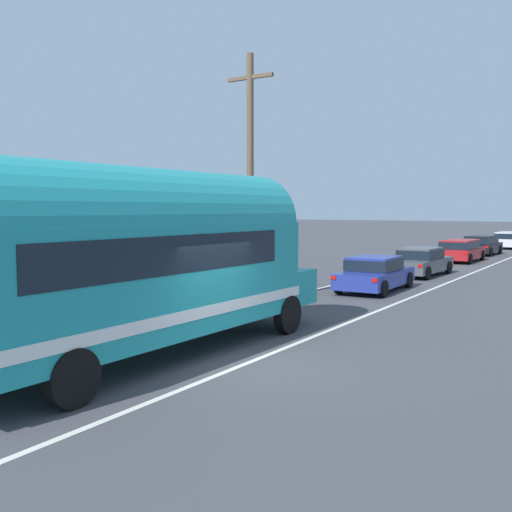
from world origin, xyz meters
The scene contains 9 objects.
ground_plane centered at (0.00, 0.00, 0.00)m, with size 300.00×300.00×0.00m, color #424247.
lane_markings centered at (-1.83, 12.00, 0.00)m, with size 4.09×80.00×0.01m.
utility_pole centered at (-4.43, 6.97, 4.42)m, with size 1.80×0.24×8.50m.
painted_bus centered at (-1.99, -1.24, 2.30)m, with size 2.73×11.44×4.12m.
car_lead centered at (-1.80, 11.97, 0.74)m, with size 2.06×4.63×1.37m.
car_second centered at (-1.88, 18.25, 0.74)m, with size 2.03×4.71×1.37m.
car_third centered at (-2.08, 26.97, 0.79)m, with size 2.00×4.69×1.37m.
car_fourth centered at (-2.14, 33.37, 0.79)m, with size 2.01×4.43×1.37m.
car_fifth centered at (-1.72, 41.74, 0.80)m, with size 2.07×4.76×1.37m.
Camera 1 is at (6.69, -9.99, 3.24)m, focal length 41.09 mm.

